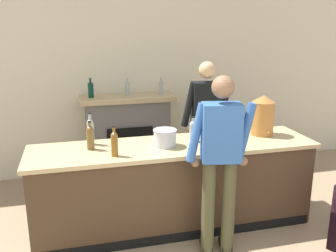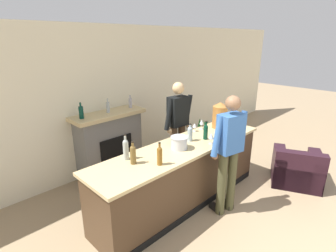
% 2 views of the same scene
% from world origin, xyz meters
% --- Properties ---
extents(wall_back_panel, '(12.00, 0.07, 2.75)m').
position_xyz_m(wall_back_panel, '(0.00, 4.27, 1.38)').
color(wall_back_panel, beige).
rests_on(wall_back_panel, ground_plane).
extents(bar_counter, '(3.11, 0.78, 0.97)m').
position_xyz_m(bar_counter, '(0.03, 2.41, 0.48)').
color(bar_counter, '#473220').
rests_on(bar_counter, ground_plane).
extents(fireplace_stone, '(1.36, 0.52, 1.50)m').
position_xyz_m(fireplace_stone, '(-0.24, 4.01, 0.62)').
color(fireplace_stone, slate).
rests_on(fireplace_stone, ground_plane).
extents(potted_plant_corner, '(0.38, 0.42, 0.71)m').
position_xyz_m(potted_plant_corner, '(2.11, 3.60, 0.26)').
color(potted_plant_corner, '#4B5043').
rests_on(potted_plant_corner, ground_plane).
extents(person_customer, '(0.65, 0.36, 1.79)m').
position_xyz_m(person_customer, '(0.31, 1.78, 1.00)').
color(person_customer, '#48472B').
rests_on(person_customer, ground_plane).
extents(person_bartender, '(0.66, 0.33, 1.78)m').
position_xyz_m(person_bartender, '(0.63, 3.07, 0.99)').
color(person_bartender, brown).
rests_on(person_bartender, ground_plane).
extents(copper_dispenser, '(0.27, 0.31, 0.47)m').
position_xyz_m(copper_dispenser, '(1.13, 2.52, 1.20)').
color(copper_dispenser, '#B27033').
rests_on(copper_dispenser, bar_counter).
extents(ice_bucket_steel, '(0.25, 0.25, 0.18)m').
position_xyz_m(ice_bucket_steel, '(-0.08, 2.38, 1.06)').
color(ice_bucket_steel, silver).
rests_on(ice_bucket_steel, bar_counter).
extents(wine_bottle_chardonnay_pale, '(0.08, 0.08, 0.28)m').
position_xyz_m(wine_bottle_chardonnay_pale, '(0.26, 2.47, 1.10)').
color(wine_bottle_chardonnay_pale, '#A0B2BA').
rests_on(wine_bottle_chardonnay_pale, bar_counter).
extents(wine_bottle_rose_blush, '(0.08, 0.08, 0.31)m').
position_xyz_m(wine_bottle_rose_blush, '(-0.85, 2.47, 1.10)').
color(wine_bottle_rose_blush, brown).
rests_on(wine_bottle_rose_blush, bar_counter).
extents(wine_bottle_cabernet_heavy, '(0.07, 0.07, 0.31)m').
position_xyz_m(wine_bottle_cabernet_heavy, '(-0.64, 2.21, 1.10)').
color(wine_bottle_cabernet_heavy, brown).
rests_on(wine_bottle_cabernet_heavy, bar_counter).
extents(wine_bottle_burgundy_dark, '(0.07, 0.07, 0.35)m').
position_xyz_m(wine_bottle_burgundy_dark, '(-0.84, 2.64, 1.12)').
color(wine_bottle_burgundy_dark, '#A7AFAB').
rests_on(wine_bottle_burgundy_dark, bar_counter).
extents(wine_bottle_port_short, '(0.07, 0.07, 0.30)m').
position_xyz_m(wine_bottle_port_short, '(0.49, 2.34, 1.10)').
color(wine_bottle_port_short, '#0B3924').
rests_on(wine_bottle_port_short, bar_counter).
extents(wine_glass_mid_counter, '(0.08, 0.08, 0.17)m').
position_xyz_m(wine_glass_mid_counter, '(0.40, 2.16, 1.09)').
color(wine_glass_mid_counter, silver).
rests_on(wine_glass_mid_counter, bar_counter).
extents(wine_glass_by_dispenser, '(0.08, 0.08, 0.18)m').
position_xyz_m(wine_glass_by_dispenser, '(0.83, 2.69, 1.09)').
color(wine_glass_by_dispenser, silver).
rests_on(wine_glass_by_dispenser, bar_counter).
extents(wine_glass_front_left, '(0.07, 0.07, 0.15)m').
position_xyz_m(wine_glass_front_left, '(0.65, 2.70, 1.07)').
color(wine_glass_front_left, silver).
rests_on(wine_glass_front_left, bar_counter).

